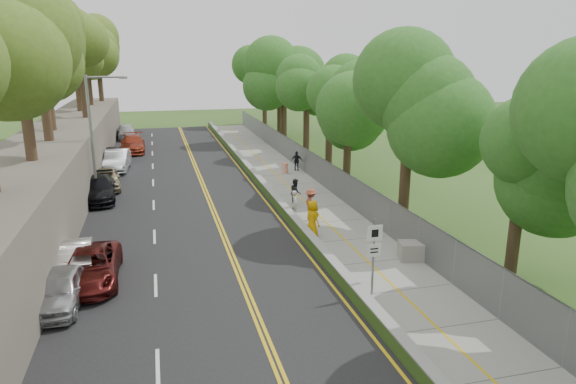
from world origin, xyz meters
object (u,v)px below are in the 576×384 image
(signpost, at_px, (374,249))
(car_0, at_px, (61,289))
(painter_0, at_px, (312,219))
(construction_barrel, at_px, (285,168))
(streetlight, at_px, (95,130))
(car_1, at_px, (74,261))
(person_far, at_px, (297,161))
(concrete_block, at_px, (413,251))
(car_2, at_px, (90,267))

(signpost, bearing_deg, car_0, 170.01)
(painter_0, bearing_deg, signpost, 164.64)
(car_0, bearing_deg, signpost, -5.15)
(construction_barrel, bearing_deg, signpost, -95.15)
(streetlight, relative_size, car_1, 1.91)
(construction_barrel, bearing_deg, painter_0, -98.72)
(car_0, height_order, person_far, person_far)
(concrete_block, distance_m, person_far, 19.39)
(person_far, bearing_deg, car_1, 74.30)
(streetlight, distance_m, signpost, 20.72)
(concrete_block, xyz_separation_m, car_0, (-14.90, -0.80, 0.27))
(construction_barrel, xyz_separation_m, painter_0, (-2.25, -14.67, 0.55))
(construction_barrel, xyz_separation_m, person_far, (1.16, 0.61, 0.38))
(streetlight, xyz_separation_m, car_2, (0.70, -13.04, -3.91))
(streetlight, height_order, car_2, streetlight)
(construction_barrel, distance_m, painter_0, 14.85)
(painter_0, bearing_deg, person_far, -30.42)
(car_1, bearing_deg, streetlight, 84.60)
(car_2, bearing_deg, streetlight, 93.41)
(construction_barrel, bearing_deg, car_2, -125.85)
(signpost, relative_size, concrete_block, 2.53)
(streetlight, height_order, person_far, streetlight)
(streetlight, xyz_separation_m, car_0, (-0.14, -14.96, -3.91))
(painter_0, xyz_separation_m, person_far, (3.41, 15.27, -0.17))
(streetlight, height_order, signpost, streetlight)
(car_2, xyz_separation_m, person_far, (13.92, 18.27, 0.12))
(streetlight, distance_m, car_0, 15.47)
(car_2, bearing_deg, car_1, 131.66)
(signpost, distance_m, car_1, 12.57)
(person_far, bearing_deg, streetlight, 44.05)
(streetlight, distance_m, concrete_block, 20.88)
(concrete_block, distance_m, car_2, 14.11)
(signpost, distance_m, construction_barrel, 21.78)
(car_1, height_order, person_far, person_far)
(car_2, height_order, person_far, person_far)
(car_0, relative_size, painter_0, 2.09)
(streetlight, relative_size, concrete_block, 6.54)
(streetlight, bearing_deg, car_2, -86.91)
(car_2, bearing_deg, painter_0, 16.23)
(car_0, height_order, car_2, car_0)
(car_2, bearing_deg, person_far, 53.01)
(car_1, height_order, car_2, car_1)
(construction_barrel, xyz_separation_m, concrete_block, (1.30, -18.78, -0.00))
(painter_0, bearing_deg, car_1, 83.03)
(car_2, bearing_deg, concrete_block, -4.23)
(car_0, xyz_separation_m, painter_0, (11.35, 4.92, 0.29))
(car_1, height_order, painter_0, painter_0)
(painter_0, bearing_deg, streetlight, 30.33)
(streetlight, bearing_deg, concrete_block, -43.80)
(signpost, height_order, painter_0, signpost)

